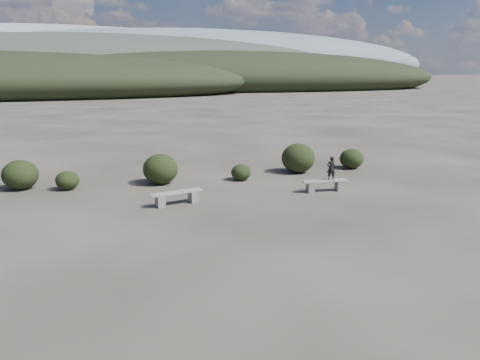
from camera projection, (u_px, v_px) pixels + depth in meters
name	position (u px, v px, depth m)	size (l,w,h in m)	color
ground	(271.00, 245.00, 13.21)	(1200.00, 1200.00, 0.00)	#2C2822
bench_left	(177.00, 197.00, 17.17)	(2.01, 0.81, 0.49)	slate
bench_right	(325.00, 185.00, 19.04)	(1.92, 0.57, 0.47)	slate
seated_person	(331.00, 168.00, 18.94)	(0.35, 0.23, 0.97)	black
shrub_a	(67.00, 180.00, 19.33)	(0.96, 0.96, 0.78)	black
shrub_b	(160.00, 169.00, 20.30)	(1.52, 1.52, 1.30)	black
shrub_c	(241.00, 172.00, 21.01)	(0.91, 0.91, 0.73)	black
shrub_d	(298.00, 158.00, 22.58)	(1.61, 1.61, 1.41)	black
shrub_e	(352.00, 159.00, 23.55)	(1.19, 1.19, 1.00)	black
shrub_f	(20.00, 175.00, 19.35)	(1.45, 1.45, 1.22)	black
mountain_ridges	(77.00, 63.00, 322.10)	(500.00, 400.00, 56.00)	black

